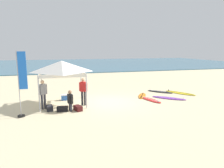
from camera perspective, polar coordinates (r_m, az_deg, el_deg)
The scene contains 16 objects.
ground_plane at distance 13.35m, azimuth -0.80°, elevation -5.20°, with size 80.00×80.00×0.00m, color beige.
sea at distance 46.68m, azimuth -11.49°, elevation 5.56°, with size 80.00×36.00×0.10m, color #386B84.
canopy_tent at distance 12.95m, azimuth -13.92°, elevation 4.77°, with size 2.75×2.75×2.75m.
surfboard_yellow at distance 16.88m, azimuth 18.56°, elevation -2.37°, with size 1.83×2.46×0.19m.
surfboard_black at distance 16.90m, azimuth 13.27°, elevation -2.10°, with size 1.81×1.89×0.19m.
surfboard_red at distance 14.17m, azimuth 10.77°, elevation -4.33°, with size 1.00×2.08×0.19m.
surfboard_orange at distance 15.24m, azimuth 8.43°, elevation -3.25°, with size 1.36×1.87×0.19m.
surfboard_purple at distance 14.94m, azimuth 15.68°, elevation -3.79°, with size 2.18×2.05×0.19m.
person_grey at distance 12.37m, azimuth -18.81°, elevation -2.26°, with size 0.48×0.38×1.71m.
person_red at distance 12.62m, azimuth -8.06°, elevation -1.58°, with size 0.48×0.38×1.71m.
person_black at distance 11.65m, azimuth -11.65°, elevation -4.34°, with size 0.31×0.53×1.20m.
banner_flag at distance 11.26m, azimuth -24.08°, elevation -0.73°, with size 0.60×0.36×3.40m.
gear_bag_near_tent at distance 11.83m, azimuth -13.74°, elevation -6.80°, with size 0.60×0.32×0.28m, color black.
gear_bag_by_pole at distance 11.79m, azimuth -9.54°, elevation -6.70°, with size 0.60×0.32×0.28m, color #4C1919.
gear_bag_on_sand at distance 12.19m, azimuth -17.08°, elevation -6.46°, with size 0.60×0.32×0.28m, color #232328.
cooler_box at distance 14.29m, azimuth -13.10°, elevation -3.64°, with size 0.50×0.36×0.39m.
Camera 1 is at (-3.26, -12.47, 3.50)m, focal length 32.59 mm.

